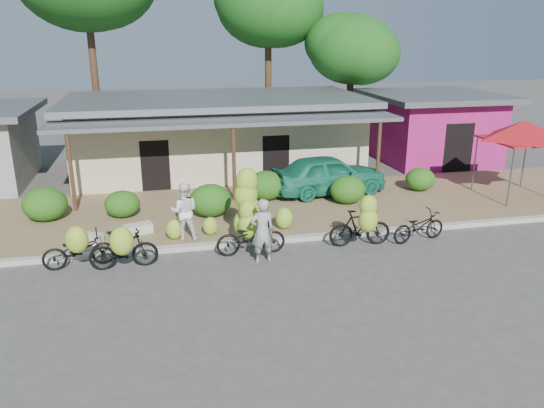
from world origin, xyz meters
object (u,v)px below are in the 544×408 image
(bike_right, at_px, (362,225))
(bike_center, at_px, (249,221))
(vendor, at_px, (262,231))
(bike_far_left, at_px, (78,249))
(tree_center_right, at_px, (264,3))
(sack_near, at_px, (138,229))
(red_canopy, at_px, (523,130))
(tree_near_right, at_px, (348,47))
(sack_far, at_px, (89,239))
(bystander, at_px, (184,211))
(bike_left, at_px, (123,248))
(bike_far_right, at_px, (419,226))
(teal_van, at_px, (328,174))

(bike_right, bearing_deg, bike_center, 85.09)
(vendor, bearing_deg, bike_far_left, -14.36)
(tree_center_right, distance_m, sack_near, 16.52)
(tree_center_right, relative_size, bike_far_left, 4.92)
(tree_center_right, bearing_deg, vendor, -101.91)
(red_canopy, distance_m, bike_far_left, 15.82)
(tree_near_right, height_order, sack_far, tree_near_right)
(sack_near, height_order, sack_far, sack_near)
(bystander, bearing_deg, sack_far, 3.75)
(tree_near_right, bearing_deg, bike_left, -129.06)
(sack_far, xyz_separation_m, bystander, (2.80, -0.26, 0.73))
(bike_center, bearing_deg, bike_far_left, 92.44)
(bike_far_left, height_order, bike_left, bike_left)
(bike_far_left, bearing_deg, bike_center, -95.63)
(bike_left, relative_size, bike_far_right, 0.97)
(bike_right, relative_size, sack_near, 2.22)
(bike_left, xyz_separation_m, bike_center, (3.47, 0.56, 0.27))
(bike_center, distance_m, bystander, 2.06)
(tree_near_right, distance_m, sack_near, 16.35)
(red_canopy, bearing_deg, tree_center_right, 120.37)
(vendor, bearing_deg, red_canopy, -167.31)
(bike_right, xyz_separation_m, bike_far_right, (1.88, 0.10, -0.24))
(sack_near, bearing_deg, bike_left, -97.40)
(tree_center_right, xyz_separation_m, vendor, (-3.36, -15.92, -6.56))
(tree_near_right, relative_size, bike_far_left, 3.60)
(tree_near_right, xyz_separation_m, red_canopy, (3.17, -10.23, -2.68))
(bike_left, bearing_deg, teal_van, -57.02)
(bike_far_left, relative_size, bike_far_right, 1.03)
(tree_near_right, distance_m, bike_far_left, 18.64)
(bike_left, bearing_deg, bike_center, -83.06)
(bike_far_left, bearing_deg, tree_center_right, -36.39)
(bike_center, distance_m, bike_right, 3.29)
(bike_left, height_order, teal_van, teal_van)
(tree_center_right, xyz_separation_m, teal_van, (0.34, -10.41, -6.60))
(tree_near_right, relative_size, bike_right, 3.71)
(bike_center, xyz_separation_m, sack_far, (-4.56, 1.31, -0.65))
(sack_near, height_order, vendor, vendor)
(bike_right, bearing_deg, bystander, 76.27)
(vendor, distance_m, bystander, 2.76)
(bike_right, xyz_separation_m, sack_near, (-6.42, 2.26, -0.44))
(sack_near, height_order, teal_van, teal_van)
(bike_left, relative_size, bystander, 1.05)
(tree_near_right, bearing_deg, tree_center_right, 153.43)
(bike_center, distance_m, vendor, 0.89)
(tree_center_right, relative_size, bike_far_right, 5.09)
(tree_near_right, xyz_separation_m, sack_near, (-10.74, -11.25, -5.02))
(tree_center_right, distance_m, bike_far_left, 18.66)
(red_canopy, bearing_deg, sack_far, -174.37)
(bike_left, xyz_separation_m, vendor, (3.69, -0.30, 0.28))
(bike_right, distance_m, sack_far, 8.03)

